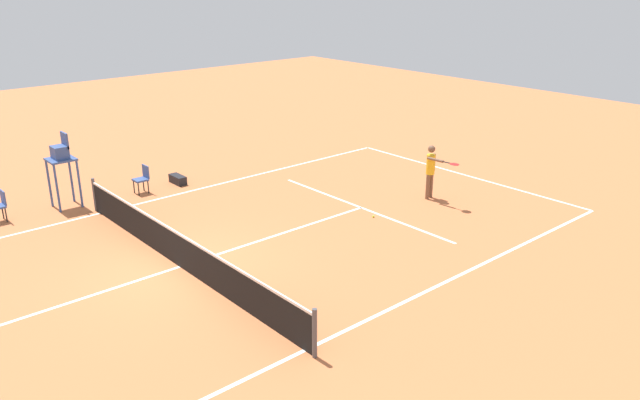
% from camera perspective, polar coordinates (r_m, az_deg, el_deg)
% --- Properties ---
extents(ground_plane, '(60.00, 60.00, 0.00)m').
position_cam_1_polar(ground_plane, '(16.52, -12.59, -5.93)').
color(ground_plane, '#C66B3D').
extents(court_lines, '(10.09, 23.71, 0.01)m').
position_cam_1_polar(court_lines, '(16.51, -12.59, -5.92)').
color(court_lines, white).
rests_on(court_lines, ground).
extents(tennis_net, '(10.69, 0.10, 1.07)m').
position_cam_1_polar(tennis_net, '(16.31, -12.72, -4.37)').
color(tennis_net, '#4C4C51').
rests_on(tennis_net, ground).
extents(player_serving, '(1.33, 0.49, 1.81)m').
position_cam_1_polar(player_serving, '(20.82, 10.12, 2.95)').
color(player_serving, brown).
rests_on(player_serving, ground).
extents(tennis_ball, '(0.07, 0.07, 0.07)m').
position_cam_1_polar(tennis_ball, '(19.30, 4.87, -1.50)').
color(tennis_ball, '#CCE033').
rests_on(tennis_ball, ground).
extents(umpire_chair, '(0.80, 0.80, 2.41)m').
position_cam_1_polar(umpire_chair, '(21.24, -22.46, 3.52)').
color(umpire_chair, '#38518C').
rests_on(umpire_chair, ground).
extents(courtside_chair_mid, '(0.44, 0.46, 0.95)m').
position_cam_1_polar(courtside_chair_mid, '(22.06, -15.85, 1.96)').
color(courtside_chair_mid, '#262626').
rests_on(courtside_chair_mid, ground).
extents(equipment_bag, '(0.76, 0.32, 0.30)m').
position_cam_1_polar(equipment_bag, '(22.85, -12.80, 1.83)').
color(equipment_bag, black).
rests_on(equipment_bag, ground).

